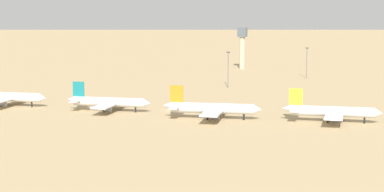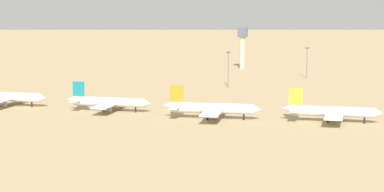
{
  "view_description": "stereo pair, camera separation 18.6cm",
  "coord_description": "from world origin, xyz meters",
  "px_view_note": "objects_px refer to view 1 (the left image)",
  "views": [
    {
      "loc": [
        86.94,
        -249.52,
        41.48
      ],
      "look_at": [
        9.2,
        -1.14,
        6.0
      ],
      "focal_mm": 65.77,
      "sensor_mm": 36.0,
      "label": 1
    },
    {
      "loc": [
        87.12,
        -249.47,
        41.48
      ],
      "look_at": [
        9.2,
        -1.14,
        6.0
      ],
      "focal_mm": 65.77,
      "sensor_mm": 36.0,
      "label": 2
    }
  ],
  "objects_px": {
    "parked_jet_teal_2": "(108,102)",
    "parked_jet_orange_3": "(211,108)",
    "parked_jet_navy_1": "(6,97)",
    "light_pole_mid": "(228,67)",
    "control_tower": "(242,44)",
    "light_pole_west": "(307,61)",
    "parked_jet_yellow_4": "(331,112)"
  },
  "relations": [
    {
      "from": "parked_jet_navy_1",
      "to": "control_tower",
      "type": "relative_size",
      "value": 1.37
    },
    {
      "from": "light_pole_west",
      "to": "light_pole_mid",
      "type": "relative_size",
      "value": 0.96
    },
    {
      "from": "parked_jet_navy_1",
      "to": "parked_jet_yellow_4",
      "type": "bearing_deg",
      "value": -3.22
    },
    {
      "from": "control_tower",
      "to": "light_pole_mid",
      "type": "xyz_separation_m",
      "value": [
        15.36,
        -93.89,
        -5.23
      ]
    },
    {
      "from": "parked_jet_yellow_4",
      "to": "light_pole_mid",
      "type": "height_order",
      "value": "light_pole_mid"
    },
    {
      "from": "parked_jet_orange_3",
      "to": "control_tower",
      "type": "relative_size",
      "value": 1.41
    },
    {
      "from": "parked_jet_navy_1",
      "to": "light_pole_west",
      "type": "xyz_separation_m",
      "value": [
        99.23,
        135.43,
        5.77
      ]
    },
    {
      "from": "light_pole_west",
      "to": "parked_jet_teal_2",
      "type": "bearing_deg",
      "value": -112.06
    },
    {
      "from": "parked_jet_navy_1",
      "to": "parked_jet_orange_3",
      "type": "height_order",
      "value": "parked_jet_orange_3"
    },
    {
      "from": "parked_jet_navy_1",
      "to": "light_pole_west",
      "type": "bearing_deg",
      "value": 50.18
    },
    {
      "from": "parked_jet_teal_2",
      "to": "light_pole_west",
      "type": "bearing_deg",
      "value": 64.03
    },
    {
      "from": "parked_jet_orange_3",
      "to": "light_pole_west",
      "type": "relative_size",
      "value": 2.13
    },
    {
      "from": "parked_jet_orange_3",
      "to": "light_pole_west",
      "type": "xyz_separation_m",
      "value": [
        13.19,
        140.64,
        5.67
      ]
    },
    {
      "from": "parked_jet_orange_3",
      "to": "light_pole_mid",
      "type": "height_order",
      "value": "light_pole_mid"
    },
    {
      "from": "parked_jet_teal_2",
      "to": "parked_jet_navy_1",
      "type": "bearing_deg",
      "value": 175.69
    },
    {
      "from": "parked_jet_orange_3",
      "to": "light_pole_mid",
      "type": "bearing_deg",
      "value": 93.96
    },
    {
      "from": "parked_jet_navy_1",
      "to": "light_pole_west",
      "type": "relative_size",
      "value": 2.08
    },
    {
      "from": "parked_jet_yellow_4",
      "to": "light_pole_west",
      "type": "distance_m",
      "value": 137.59
    },
    {
      "from": "light_pole_west",
      "to": "light_pole_mid",
      "type": "xyz_separation_m",
      "value": [
        -29.88,
        -52.48,
        0.4
      ]
    },
    {
      "from": "light_pole_west",
      "to": "light_pole_mid",
      "type": "height_order",
      "value": "light_pole_mid"
    },
    {
      "from": "control_tower",
      "to": "light_pole_mid",
      "type": "bearing_deg",
      "value": -80.71
    },
    {
      "from": "parked_jet_yellow_4",
      "to": "light_pole_mid",
      "type": "relative_size",
      "value": 1.98
    },
    {
      "from": "parked_jet_navy_1",
      "to": "parked_jet_teal_2",
      "type": "xyz_separation_m",
      "value": [
        44.22,
        -0.3,
        -0.12
      ]
    },
    {
      "from": "parked_jet_teal_2",
      "to": "control_tower",
      "type": "relative_size",
      "value": 1.33
    },
    {
      "from": "parked_jet_teal_2",
      "to": "light_pole_west",
      "type": "xyz_separation_m",
      "value": [
        55.01,
        135.74,
        5.89
      ]
    },
    {
      "from": "parked_jet_navy_1",
      "to": "parked_jet_orange_3",
      "type": "relative_size",
      "value": 0.97
    },
    {
      "from": "parked_jet_yellow_4",
      "to": "parked_jet_teal_2",
      "type": "bearing_deg",
      "value": 176.94
    },
    {
      "from": "parked_jet_navy_1",
      "to": "parked_jet_teal_2",
      "type": "bearing_deg",
      "value": -3.98
    },
    {
      "from": "parked_jet_yellow_4",
      "to": "control_tower",
      "type": "relative_size",
      "value": 1.37
    },
    {
      "from": "parked_jet_teal_2",
      "to": "parked_jet_orange_3",
      "type": "xyz_separation_m",
      "value": [
        41.82,
        -4.9,
        0.22
      ]
    },
    {
      "from": "control_tower",
      "to": "light_pole_west",
      "type": "height_order",
      "value": "control_tower"
    },
    {
      "from": "control_tower",
      "to": "parked_jet_navy_1",
      "type": "bearing_deg",
      "value": -106.97
    }
  ]
}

